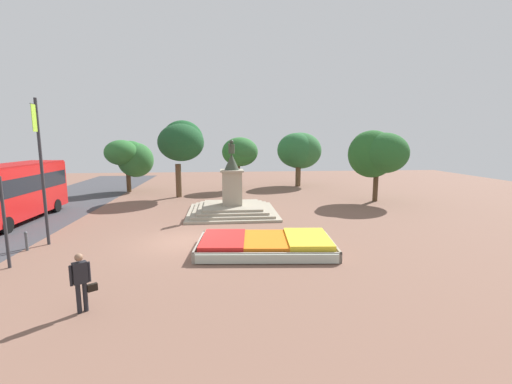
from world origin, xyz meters
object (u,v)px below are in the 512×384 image
(flower_planter, at_px, (266,245))
(banner_pole, at_px, (42,169))
(pedestrian_with_handbag, at_px, (81,279))
(kerb_bollard_mid_a, at_px, (26,240))
(statue_monument, at_px, (232,202))
(city_bus, at_px, (11,190))
(traffic_light_near_crossing, at_px, (0,205))

(flower_planter, xyz_separation_m, banner_pole, (-10.32, 1.99, 3.36))
(pedestrian_with_handbag, xyz_separation_m, kerb_bollard_mid_a, (-4.79, 6.09, -0.55))
(statue_monument, xyz_separation_m, kerb_bollard_mid_a, (-9.53, -7.06, -0.30))
(flower_planter, distance_m, statue_monument, 8.31)
(flower_planter, height_order, kerb_bollard_mid_a, kerb_bollard_mid_a)
(flower_planter, relative_size, pedestrian_with_handbag, 3.59)
(city_bus, bearing_deg, statue_monument, 6.01)
(flower_planter, bearing_deg, banner_pole, 169.10)
(banner_pole, distance_m, pedestrian_with_handbag, 8.56)
(traffic_light_near_crossing, bearing_deg, kerb_bollard_mid_a, 100.22)
(city_bus, bearing_deg, flower_planter, -25.02)
(traffic_light_near_crossing, bearing_deg, banner_pole, 87.60)
(traffic_light_near_crossing, xyz_separation_m, banner_pole, (0.13, 3.03, 1.11))
(statue_monument, xyz_separation_m, city_bus, (-13.26, -1.40, 1.25))
(banner_pole, bearing_deg, kerb_bollard_mid_a, -121.59)
(statue_monument, distance_m, pedestrian_with_handbag, 13.97)
(city_bus, distance_m, kerb_bollard_mid_a, 6.95)
(statue_monument, relative_size, traffic_light_near_crossing, 1.65)
(traffic_light_near_crossing, relative_size, banner_pole, 0.53)
(banner_pole, relative_size, kerb_bollard_mid_a, 7.70)
(city_bus, bearing_deg, banner_pole, -48.57)
(statue_monument, relative_size, banner_pole, 0.87)
(pedestrian_with_handbag, bearing_deg, banner_pole, 121.62)
(flower_planter, bearing_deg, traffic_light_near_crossing, -174.28)
(traffic_light_near_crossing, distance_m, pedestrian_with_handbag, 6.07)
(flower_planter, distance_m, pedestrian_with_handbag, 7.85)
(banner_pole, bearing_deg, traffic_light_near_crossing, -92.40)
(flower_planter, relative_size, traffic_light_near_crossing, 1.77)
(city_bus, relative_size, kerb_bollard_mid_a, 10.21)
(banner_pole, bearing_deg, city_bus, 131.43)
(kerb_bollard_mid_a, bearing_deg, traffic_light_near_crossing, -79.78)
(banner_pole, height_order, city_bus, banner_pole)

